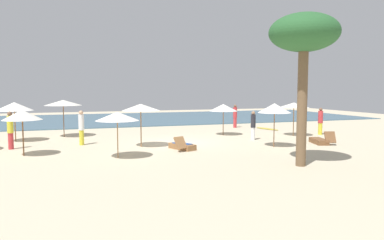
% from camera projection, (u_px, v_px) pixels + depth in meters
% --- Properties ---
extents(ground_plane, '(60.00, 60.00, 0.00)m').
position_uv_depth(ground_plane, '(178.00, 143.00, 20.43)').
color(ground_plane, beige).
extents(ocean_water, '(48.00, 16.00, 0.06)m').
position_uv_depth(ocean_water, '(131.00, 119.00, 36.49)').
color(ocean_water, '#3D6075').
rests_on(ocean_water, ground_plane).
extents(umbrella_0, '(1.98, 1.98, 2.27)m').
position_uv_depth(umbrella_0, '(141.00, 107.00, 18.82)').
color(umbrella_0, olive).
rests_on(umbrella_0, ground_plane).
extents(umbrella_1, '(1.73, 1.73, 2.10)m').
position_uv_depth(umbrella_1, '(22.00, 115.00, 16.29)').
color(umbrella_1, brown).
rests_on(umbrella_1, ground_plane).
extents(umbrella_2, '(1.84, 1.84, 2.05)m').
position_uv_depth(umbrella_2, '(223.00, 108.00, 23.61)').
color(umbrella_2, brown).
rests_on(umbrella_2, ground_plane).
extents(umbrella_3, '(2.29, 2.29, 2.35)m').
position_uv_depth(umbrella_3, '(63.00, 103.00, 22.75)').
color(umbrella_3, brown).
rests_on(umbrella_3, ground_plane).
extents(umbrella_5, '(1.74, 1.74, 2.30)m').
position_uv_depth(umbrella_5, '(274.00, 108.00, 18.80)').
color(umbrella_5, brown).
rests_on(umbrella_5, ground_plane).
extents(umbrella_6, '(2.07, 2.07, 2.28)m').
position_uv_depth(umbrella_6, '(14.00, 106.00, 20.74)').
color(umbrella_6, olive).
rests_on(umbrella_6, ground_plane).
extents(umbrella_7, '(1.93, 1.93, 2.17)m').
position_uv_depth(umbrella_7, '(294.00, 105.00, 23.23)').
color(umbrella_7, olive).
rests_on(umbrella_7, ground_plane).
extents(umbrella_8, '(1.90, 1.90, 2.05)m').
position_uv_depth(umbrella_8, '(117.00, 116.00, 15.77)').
color(umbrella_8, olive).
rests_on(umbrella_8, ground_plane).
extents(lounger_1, '(1.21, 1.75, 0.73)m').
position_uv_depth(lounger_1, '(182.00, 146.00, 18.17)').
color(lounger_1, olive).
rests_on(lounger_1, ground_plane).
extents(lounger_2, '(1.02, 1.73, 0.75)m').
position_uv_depth(lounger_2, '(320.00, 141.00, 20.05)').
color(lounger_2, brown).
rests_on(lounger_2, ground_plane).
extents(person_0, '(0.44, 0.44, 1.80)m').
position_uv_depth(person_0, '(320.00, 121.00, 23.96)').
color(person_0, yellow).
rests_on(person_0, ground_plane).
extents(person_1, '(0.36, 0.36, 1.88)m').
position_uv_depth(person_1, '(81.00, 127.00, 19.54)').
color(person_1, yellow).
rests_on(person_1, ground_plane).
extents(person_2, '(0.40, 0.40, 1.73)m').
position_uv_depth(person_2, '(253.00, 125.00, 21.51)').
color(person_2, white).
rests_on(person_2, ground_plane).
extents(person_3, '(0.41, 0.41, 1.82)m').
position_uv_depth(person_3, '(235.00, 116.00, 28.33)').
color(person_3, '#BF3338').
rests_on(person_3, ground_plane).
extents(person_4, '(0.42, 0.42, 1.92)m').
position_uv_depth(person_4, '(10.00, 130.00, 18.16)').
color(person_4, '#BF3338').
rests_on(person_4, ground_plane).
extents(palm_0, '(2.70, 2.70, 5.96)m').
position_uv_depth(palm_0, '(304.00, 37.00, 13.91)').
color(palm_0, brown).
rests_on(palm_0, ground_plane).
extents(surfboard, '(1.03, 2.38, 0.07)m').
position_uv_depth(surfboard, '(267.00, 129.00, 27.33)').
color(surfboard, gold).
rests_on(surfboard, ground_plane).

